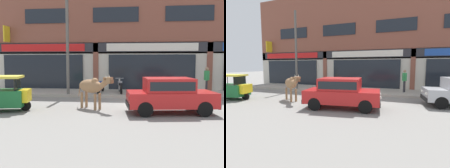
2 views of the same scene
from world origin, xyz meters
The scene contains 10 objects.
ground_plane centered at (0.00, 0.00, 0.00)m, with size 90.00×90.00×0.00m, color gray.
sidewalk centered at (0.00, 3.85, 0.08)m, with size 19.00×3.30×0.16m, color #A8A093.
shop_building centered at (-0.01, 5.75, 4.15)m, with size 23.00×1.40×8.75m.
cow centered at (-2.79, -1.14, 1.01)m, with size 1.86×1.44×1.61m.
car_1 centered at (0.56, -1.72, 0.81)m, with size 3.77×2.11×1.46m.
auto_rickshaw centered at (-6.36, -2.10, 0.66)m, with size 2.12×1.51×1.52m.
motorcycle_0 centered at (-3.18, 3.54, 0.54)m, with size 0.52×1.81×0.88m.
motorcycle_1 centered at (-1.94, 3.53, 0.54)m, with size 0.57×1.80×0.88m.
pedestrian centered at (3.27, 3.76, 1.14)m, with size 0.32×0.48×1.60m.
utility_pole centered at (-4.96, 2.50, 3.27)m, with size 0.18×0.18×6.22m, color #595651.
Camera 1 is at (-0.51, -12.56, 2.20)m, focal length 42.00 mm.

